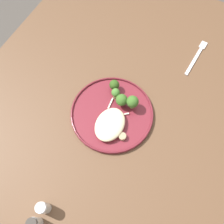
{
  "coord_description": "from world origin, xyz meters",
  "views": [
    {
      "loc": [
        0.31,
        0.19,
        1.5
      ],
      "look_at": [
        0.02,
        0.04,
        0.76
      ],
      "focal_mm": 37.66,
      "sensor_mm": 36.0,
      "label": 1
    }
  ],
  "objects": [
    {
      "name": "onion_sliver_short_strip",
      "position": [
        0.01,
        0.07,
        0.75
      ],
      "size": [
        0.04,
        0.05,
        0.0
      ],
      "primitive_type": "cube",
      "rotation": [
        0.0,
        0.0,
        2.24
      ],
      "color": "silver",
      "rests_on": "dinner_plate"
    },
    {
      "name": "onion_sliver_long_sliver",
      "position": [
        0.02,
        0.05,
        0.75
      ],
      "size": [
        0.02,
        0.04,
        0.0
      ],
      "primitive_type": "cube",
      "rotation": [
        0.0,
        0.0,
        4.24
      ],
      "color": "silver",
      "rests_on": "dinner_plate"
    },
    {
      "name": "broccoli_floret_tall_stalk",
      "position": [
        -0.03,
        0.09,
        0.79
      ],
      "size": [
        0.04,
        0.04,
        0.06
      ],
      "color": "#89A356",
      "rests_on": "dinner_plate"
    },
    {
      "name": "onion_sliver_curled_piece",
      "position": [
        -0.01,
        0.02,
        0.75
      ],
      "size": [
        0.05,
        0.01,
        0.0
      ],
      "primitive_type": "cube",
      "rotation": [
        0.0,
        0.0,
        3.22
      ],
      "color": "silver",
      "rests_on": "dinner_plate"
    },
    {
      "name": "seared_scallop_right_edge",
      "position": [
        0.07,
        0.05,
        0.76
      ],
      "size": [
        0.03,
        0.03,
        0.01
      ],
      "color": "#E5C689",
      "rests_on": "dinner_plate"
    },
    {
      "name": "seared_scallop_tilted_round",
      "position": [
        0.05,
        0.04,
        0.76
      ],
      "size": [
        0.03,
        0.03,
        0.02
      ],
      "color": "#E5C689",
      "rests_on": "dinner_plate"
    },
    {
      "name": "broccoli_floret_small_sprig",
      "position": [
        -0.03,
        0.05,
        0.78
      ],
      "size": [
        0.04,
        0.04,
        0.05
      ],
      "color": "#89A356",
      "rests_on": "dinner_plate"
    },
    {
      "name": "ground",
      "position": [
        0.0,
        0.0,
        0.0
      ],
      "size": [
        6.0,
        6.0,
        0.0
      ],
      "primitive_type": "plane",
      "color": "#47423D"
    },
    {
      "name": "dinner_plate",
      "position": [
        0.02,
        0.04,
        0.75
      ],
      "size": [
        0.29,
        0.29,
        0.02
      ],
      "color": "maroon",
      "rests_on": "wooden_dining_table"
    },
    {
      "name": "salt_shaker",
      "position": [
        0.38,
        -0.0,
        0.77
      ],
      "size": [
        0.03,
        0.03,
        0.07
      ],
      "color": "white",
      "rests_on": "wooden_dining_table"
    },
    {
      "name": "wooden_dining_table",
      "position": [
        0.0,
        0.0,
        0.66
      ],
      "size": [
        1.4,
        1.0,
        0.74
      ],
      "color": "brown",
      "rests_on": "ground"
    },
    {
      "name": "seared_scallop_left_edge",
      "position": [
        0.02,
        0.05,
        0.76
      ],
      "size": [
        0.03,
        0.03,
        0.01
      ],
      "color": "beige",
      "rests_on": "dinner_plate"
    },
    {
      "name": "broccoli_floret_front_edge",
      "position": [
        -0.04,
        0.02,
        0.78
      ],
      "size": [
        0.03,
        0.03,
        0.05
      ],
      "color": "#89A356",
      "rests_on": "dinner_plate"
    },
    {
      "name": "pepper_shaker",
      "position": [
        0.43,
        -0.0,
        0.77
      ],
      "size": [
        0.03,
        0.03,
        0.07
      ],
      "color": "white",
      "rests_on": "wooden_dining_table"
    },
    {
      "name": "noodle_bed",
      "position": [
        0.07,
        0.05,
        0.77
      ],
      "size": [
        0.13,
        0.1,
        0.03
      ],
      "color": "beige",
      "rests_on": "dinner_plate"
    },
    {
      "name": "broccoli_floret_left_leaning",
      "position": [
        -0.07,
        0.0,
        0.78
      ],
      "size": [
        0.04,
        0.04,
        0.05
      ],
      "color": "#89A356",
      "rests_on": "dinner_plate"
    },
    {
      "name": "seared_scallop_front_small",
      "position": [
        0.08,
        0.11,
        0.76
      ],
      "size": [
        0.03,
        0.03,
        0.01
      ],
      "color": "beige",
      "rests_on": "dinner_plate"
    },
    {
      "name": "dinner_fork",
      "position": [
        -0.36,
        0.22,
        0.74
      ],
      "size": [
        0.19,
        0.03,
        0.0
      ],
      "color": "silver",
      "rests_on": "wooden_dining_table"
    }
  ]
}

